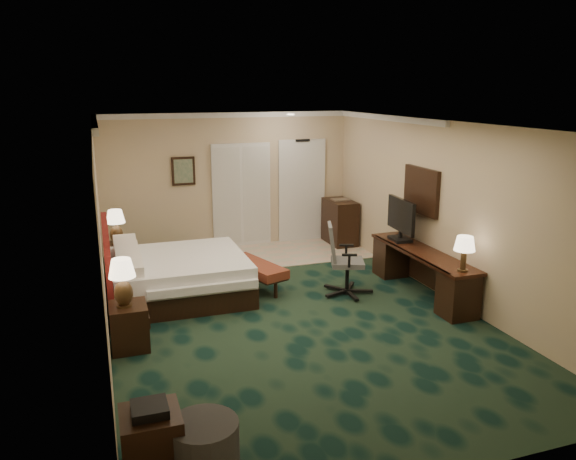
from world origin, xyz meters
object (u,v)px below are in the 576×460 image
object	(u,v)px
side_table	(152,442)
desk	(421,273)
nightstand_near	(129,326)
minibar	(340,222)
bed	(180,277)
ottoman	(204,445)
tv	(401,220)
lamp_near	(123,283)
lamp_far	(116,227)
desk_chair	(348,259)
bed_bench	(256,275)
nightstand_far	(120,261)

from	to	relation	value
side_table	desk	distance (m)	5.32
nightstand_near	side_table	distance (m)	2.46
nightstand_near	minibar	distance (m)	5.73
bed	ottoman	bearing A→B (deg)	-95.58
tv	minibar	xyz separation A→B (m)	(0.01, 2.46, -0.59)
bed	tv	distance (m)	3.69
lamp_near	lamp_far	size ratio (longest dim) A/B	1.03
lamp_near	desk_chair	size ratio (longest dim) A/B	0.54
bed	desk_chair	distance (m)	2.63
bed_bench	desk_chair	distance (m)	1.52
bed_bench	desk	xyz separation A→B (m)	(2.39, -1.10, 0.14)
lamp_far	lamp_near	bearing A→B (deg)	-90.75
nightstand_near	desk	distance (m)	4.50
bed	minibar	size ratio (longest dim) A/B	2.20
nightstand_near	side_table	world-z (taller)	nightstand_near
nightstand_far	side_table	bearing A→B (deg)	-89.80
side_table	tv	world-z (taller)	tv
bed	tv	size ratio (longest dim) A/B	2.24
nightstand_far	desk_chair	distance (m)	3.89
desk	tv	bearing A→B (deg)	91.73
nightstand_far	lamp_far	distance (m)	0.60
bed	ottoman	size ratio (longest dim) A/B	3.34
bed_bench	lamp_far	bearing A→B (deg)	131.03
bed_bench	desk	distance (m)	2.64
bed	ottoman	xyz separation A→B (m)	(-0.41, -4.18, -0.10)
lamp_near	desk_chair	distance (m)	3.53
nightstand_near	desk_chair	size ratio (longest dim) A/B	0.50
minibar	nightstand_far	bearing A→B (deg)	-169.87
bed_bench	tv	distance (m)	2.55
lamp_far	desk_chair	size ratio (longest dim) A/B	0.52
side_table	nightstand_far	bearing A→B (deg)	90.20
nightstand_near	desk_chair	world-z (taller)	desk_chair
nightstand_near	tv	size ratio (longest dim) A/B	0.63
lamp_near	tv	size ratio (longest dim) A/B	0.67
minibar	ottoman	bearing A→B (deg)	-122.96
nightstand_near	tv	xyz separation A→B (m)	(4.45, 1.14, 0.77)
ottoman	tv	xyz separation A→B (m)	(4.00, 3.72, 0.84)
bed	desk	world-z (taller)	desk
bed	side_table	world-z (taller)	bed
bed	minibar	distance (m)	4.12
side_table	tv	distance (m)	5.76
bed	minibar	world-z (taller)	minibar
desk	minibar	distance (m)	3.12
nightstand_near	bed_bench	size ratio (longest dim) A/B	0.45
lamp_far	tv	bearing A→B (deg)	-20.48
nightstand_far	bed_bench	xyz separation A→B (m)	(2.06, -1.23, -0.09)
desk	tv	xyz separation A→B (m)	(-0.02, 0.67, 0.70)
lamp_far	side_table	size ratio (longest dim) A/B	1.09
nightstand_far	ottoman	size ratio (longest dim) A/B	1.00
lamp_near	desk	size ratio (longest dim) A/B	0.25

